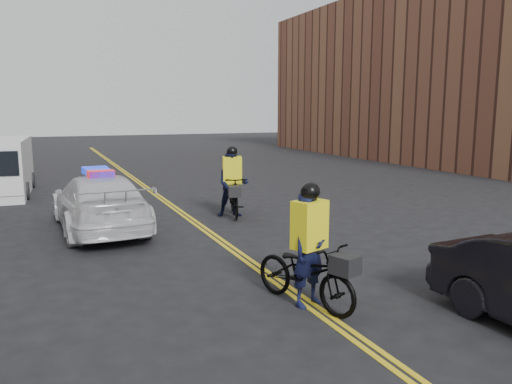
{
  "coord_description": "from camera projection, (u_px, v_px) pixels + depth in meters",
  "views": [
    {
      "loc": [
        -4.04,
        -8.51,
        3.28
      ],
      "look_at": [
        0.74,
        2.59,
        1.3
      ],
      "focal_mm": 35.0,
      "sensor_mm": 36.0,
      "label": 1
    }
  ],
  "objects": [
    {
      "name": "cyclist_near",
      "position": [
        309.0,
        263.0,
        8.41
      ],
      "size": [
        1.42,
        2.28,
        2.12
      ],
      "rotation": [
        0.0,
        0.0,
        0.33
      ],
      "color": "black",
      "rests_on": "ground"
    },
    {
      "name": "building_across",
      "position": [
        453.0,
        77.0,
        33.83
      ],
      "size": [
        12.0,
        30.0,
        11.0
      ],
      "primitive_type": "cube",
      "color": "brown",
      "rests_on": "ground"
    },
    {
      "name": "police_cruiser",
      "position": [
        99.0,
        202.0,
        13.74
      ],
      "size": [
        2.45,
        5.43,
        1.7
      ],
      "rotation": [
        0.0,
        0.0,
        3.2
      ],
      "color": "silver",
      "rests_on": "ground"
    },
    {
      "name": "cargo_van",
      "position": [
        1.0,
        168.0,
        19.31
      ],
      "size": [
        2.24,
        5.32,
        2.19
      ],
      "rotation": [
        0.0,
        0.0,
        -0.05
      ],
      "color": "white",
      "rests_on": "ground"
    },
    {
      "name": "center_line_right",
      "position": [
        176.0,
        207.0,
        17.1
      ],
      "size": [
        0.1,
        60.0,
        0.01
      ],
      "primitive_type": "cube",
      "color": "gold",
      "rests_on": "ground"
    },
    {
      "name": "center_line_left",
      "position": [
        171.0,
        207.0,
        17.03
      ],
      "size": [
        0.1,
        60.0,
        0.01
      ],
      "primitive_type": "cube",
      "color": "gold",
      "rests_on": "ground"
    },
    {
      "name": "ground",
      "position": [
        273.0,
        279.0,
        9.82
      ],
      "size": [
        120.0,
        120.0,
        0.0
      ],
      "primitive_type": "plane",
      "color": "black",
      "rests_on": "ground"
    },
    {
      "name": "cyclist_far",
      "position": [
        232.0,
        189.0,
        15.5
      ],
      "size": [
        1.17,
        2.26,
        2.2
      ],
      "rotation": [
        0.0,
        0.0,
        -0.27
      ],
      "color": "black",
      "rests_on": "ground"
    }
  ]
}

